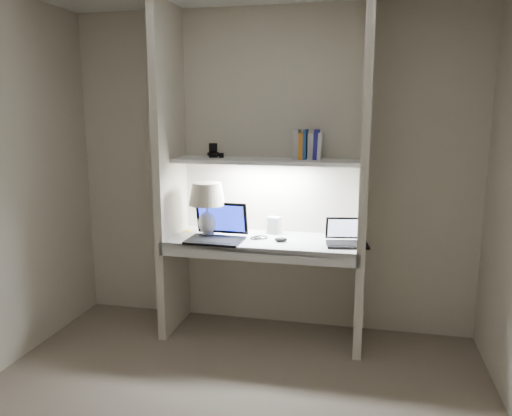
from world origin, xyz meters
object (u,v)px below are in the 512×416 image
(table_lamp, at_px, (207,200))
(laptop_main, at_px, (217,232))
(book_row, at_px, (308,145))
(speaker, at_px, (274,225))
(laptop_netbook, at_px, (347,238))

(table_lamp, height_order, laptop_main, table_lamp)
(book_row, bearing_deg, laptop_main, -159.16)
(laptop_main, xyz_separation_m, speaker, (0.38, 0.26, 0.01))
(laptop_netbook, xyz_separation_m, speaker, (-0.57, 0.19, 0.03))
(laptop_netbook, xyz_separation_m, book_row, (-0.32, 0.17, 0.66))
(book_row, bearing_deg, table_lamp, -168.47)
(speaker, xyz_separation_m, book_row, (0.26, -0.02, 0.63))
(laptop_netbook, distance_m, book_row, 0.75)
(laptop_main, distance_m, book_row, 0.94)
(speaker, bearing_deg, book_row, 9.03)
(speaker, bearing_deg, laptop_netbook, -4.71)
(table_lamp, xyz_separation_m, book_row, (0.74, 0.15, 0.42))
(laptop_netbook, height_order, speaker, laptop_netbook)
(table_lamp, distance_m, laptop_main, 0.26)
(table_lamp, bearing_deg, book_row, 11.53)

